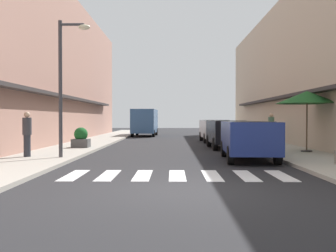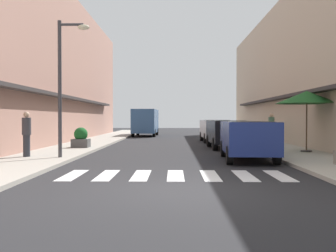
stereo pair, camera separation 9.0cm
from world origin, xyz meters
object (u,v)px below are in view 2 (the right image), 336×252
cafe_umbrella (307,98)px  planter_midblock (81,138)px  planter_far (255,131)px  pedestrian_walking_near (27,133)px  street_lamp (65,73)px  delivery_van (146,120)px  parked_car_near (248,136)px  parked_car_mid (227,131)px  parked_car_far (216,128)px  pedestrian_walking_far (271,127)px

cafe_umbrella → planter_midblock: (-10.47, 2.51, -1.92)m
planter_far → pedestrian_walking_near: size_ratio=0.73×
street_lamp → planter_midblock: 5.86m
delivery_van → planter_far: delivery_van is taller
parked_car_near → planter_midblock: parked_car_near is taller
delivery_van → cafe_umbrella: size_ratio=2.03×
delivery_van → street_lamp: (-1.56, -20.75, 1.86)m
parked_car_mid → planter_midblock: parked_car_mid is taller
parked_car_near → planter_far: bearing=77.7°
parked_car_near → parked_car_mid: (-0.00, 5.99, -0.00)m
parked_car_near → delivery_van: delivery_van is taller
cafe_umbrella → planter_far: cafe_umbrella is taller
parked_car_far → planter_midblock: 10.03m
parked_car_mid → street_lamp: size_ratio=0.81×
cafe_umbrella → planter_far: size_ratio=2.15×
parked_car_near → street_lamp: street_lamp is taller
cafe_umbrella → planter_midblock: bearing=166.5°
delivery_van → planter_midblock: 15.75m
delivery_van → pedestrian_walking_near: (-3.10, -20.53, -0.38)m
delivery_van → parked_car_mid: bearing=-70.2°
parked_car_far → planter_far: bearing=23.1°
parked_car_far → planter_midblock: size_ratio=4.43×
cafe_umbrella → pedestrian_walking_far: (-0.16, 5.75, -1.43)m
street_lamp → planter_midblock: bearing=96.6°
parked_car_near → planter_midblock: 9.04m
pedestrian_walking_far → cafe_umbrella: bearing=-53.2°
cafe_umbrella → planter_midblock: 10.94m
parked_car_far → cafe_umbrella: 9.83m
planter_far → cafe_umbrella: bearing=-89.0°
parked_car_near → delivery_van: (-5.29, 20.69, 0.48)m
parked_car_far → pedestrian_walking_far: 4.50m
parked_car_far → pedestrian_walking_far: size_ratio=2.52×
delivery_van → street_lamp: bearing=-94.3°
planter_midblock → planter_far: size_ratio=0.80×
parked_car_mid → street_lamp: (-6.85, -6.04, 2.34)m
cafe_umbrella → pedestrian_walking_near: 11.76m
parked_car_far → parked_car_near: bearing=-90.0°
pedestrian_walking_far → parked_car_mid: bearing=-105.3°
planter_midblock → pedestrian_walking_far: bearing=17.4°
parked_car_far → pedestrian_walking_far: bearing=-50.4°
street_lamp → pedestrian_walking_near: street_lamp is taller
delivery_van → pedestrian_walking_near: size_ratio=3.18×
planter_far → pedestrian_walking_near: (-11.23, -12.88, 0.31)m
parked_car_near → delivery_van: bearing=104.3°
parked_car_mid → parked_car_far: size_ratio=0.94×
parked_car_far → street_lamp: size_ratio=0.87×
delivery_van → street_lamp: size_ratio=1.07×
pedestrian_walking_near → delivery_van: bearing=61.4°
delivery_van → planter_far: 11.19m
planter_midblock → planter_far: (10.29, 7.92, 0.15)m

